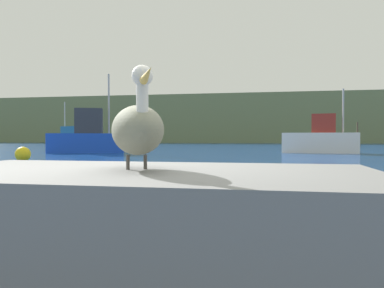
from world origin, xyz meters
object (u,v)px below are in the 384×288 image
fishing_boat_white (320,139)px  mooring_buoy (23,154)px  fishing_boat_green (76,139)px  pelican (137,128)px  fishing_boat_blue (87,137)px

fishing_boat_white → mooring_buoy: fishing_boat_white is taller
fishing_boat_white → fishing_boat_green: 29.99m
pelican → fishing_boat_green: 44.76m
pelican → mooring_buoy: pelican is taller
fishing_boat_green → fishing_boat_blue: fishing_boat_blue is taller
pelican → fishing_boat_white: (4.56, 24.32, -0.23)m
pelican → mooring_buoy: (-9.56, 12.19, -0.83)m
pelican → fishing_boat_blue: size_ratio=0.22×
fishing_boat_blue → fishing_boat_green: bearing=98.8°
pelican → mooring_buoy: 15.51m
mooring_buoy → fishing_boat_blue: bearing=99.9°
fishing_boat_blue → mooring_buoy: size_ratio=8.23×
fishing_boat_blue → mooring_buoy: bearing=-101.5°
fishing_boat_blue → fishing_boat_white: bearing=-11.9°
pelican → fishing_boat_blue: fishing_boat_blue is taller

